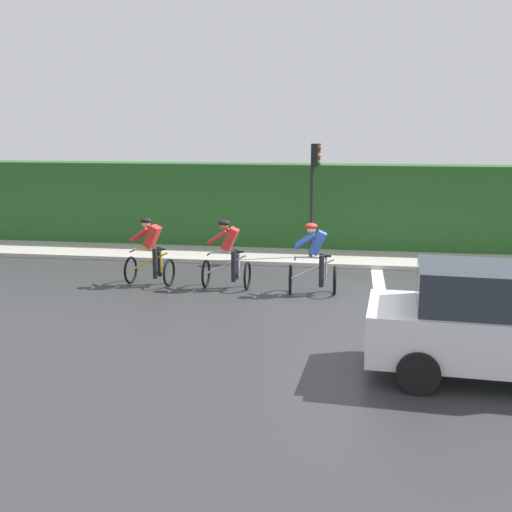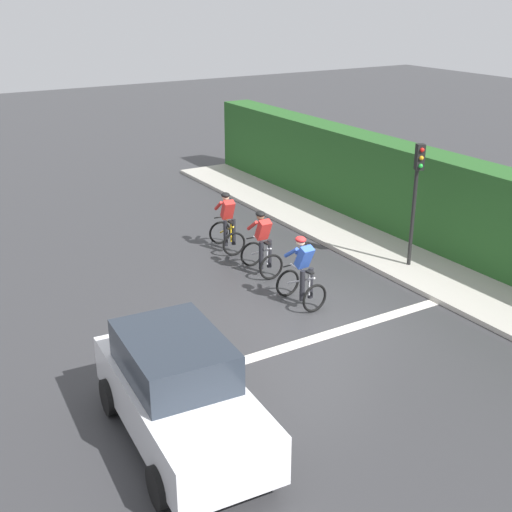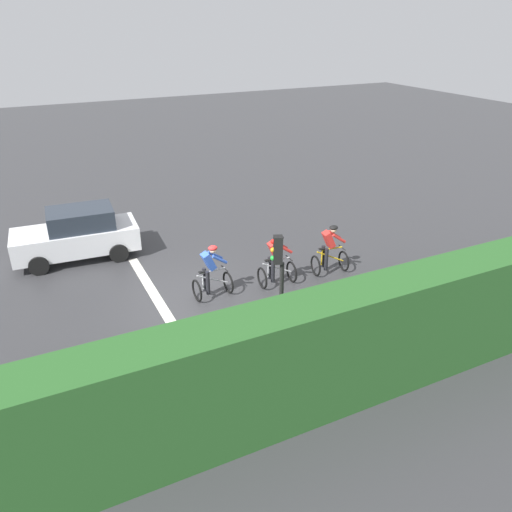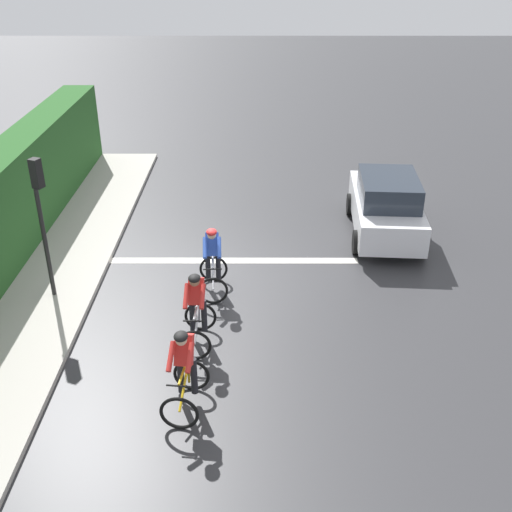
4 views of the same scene
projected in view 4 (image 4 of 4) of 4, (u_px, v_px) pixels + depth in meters
The scene contains 8 objects.
ground_plane at pixel (220, 277), 15.07m from camera, with size 80.00×80.00×0.00m, color #333335.
sidewalk_kerb at pixel (18, 321), 13.28m from camera, with size 2.80×22.32×0.12m, color #ADA89E.
road_marking_stop_line at pixel (222, 261), 15.83m from camera, with size 7.00×0.30×0.01m, color silver.
cyclist_lead at pixel (185, 371), 10.58m from camera, with size 0.80×1.15×1.66m.
cyclist_second at pixel (197, 310), 12.28m from camera, with size 0.72×1.10×1.66m.
cyclist_mid at pixel (213, 261), 14.11m from camera, with size 0.74×1.12×1.66m.
car_white at pixel (386, 205), 16.82m from camera, with size 2.10×4.21×1.76m.
traffic_light_near_crossing at pixel (41, 209), 13.21m from camera, with size 0.26×0.30×3.34m.
Camera 4 is at (-0.90, 13.09, 7.48)m, focal length 43.14 mm.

